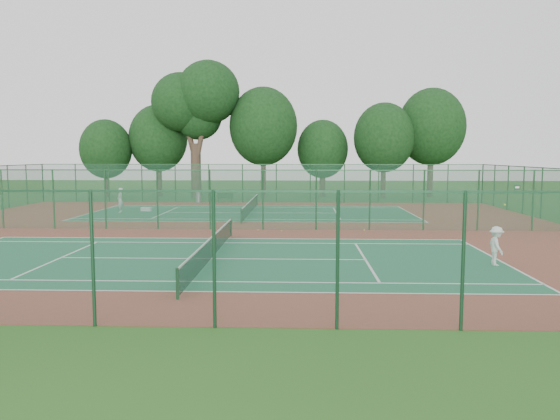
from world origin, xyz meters
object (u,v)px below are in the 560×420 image
object	(u,v)px
player_near	(496,246)
bench	(225,198)
player_far	(120,200)
big_tree	(196,101)
kit_bag	(146,209)
trash_bin	(199,197)

from	to	relation	value
player_near	bench	size ratio (longest dim) A/B	1.04
player_far	big_tree	world-z (taller)	big_tree
player_near	kit_bag	size ratio (longest dim) A/B	1.91
trash_bin	bench	world-z (taller)	trash_bin
kit_bag	big_tree	world-z (taller)	big_tree
bench	big_tree	world-z (taller)	big_tree
bench	kit_bag	size ratio (longest dim) A/B	1.83
bench	big_tree	size ratio (longest dim) A/B	0.11
big_tree	kit_bag	bearing A→B (deg)	-96.77
bench	player_far	bearing A→B (deg)	-136.54
trash_bin	kit_bag	world-z (taller)	trash_bin
bench	trash_bin	bearing A→B (deg)	168.56
player_near	trash_bin	xyz separation A→B (m)	(-16.89, 27.55, -0.32)
player_near	bench	bearing A→B (deg)	25.46
big_tree	trash_bin	bearing A→B (deg)	-78.47
player_near	big_tree	size ratio (longest dim) A/B	0.11
player_near	bench	xyz separation A→B (m)	(-14.47, 27.43, -0.32)
trash_bin	big_tree	xyz separation A→B (m)	(-1.07, 5.25, 9.08)
trash_bin	bench	xyz separation A→B (m)	(2.42, -0.12, -0.01)
player_far	bench	size ratio (longest dim) A/B	1.25
player_near	trash_bin	world-z (taller)	player_near
bench	kit_bag	bearing A→B (deg)	-132.15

